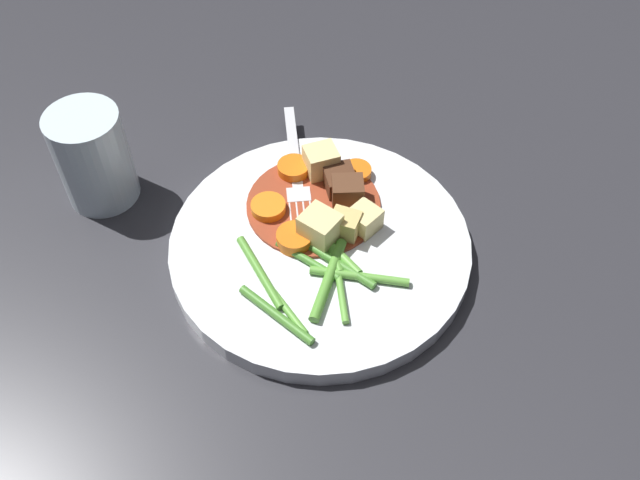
{
  "coord_description": "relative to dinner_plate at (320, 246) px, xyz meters",
  "views": [
    {
      "loc": [
        -0.38,
        -0.08,
        0.49
      ],
      "look_at": [
        0.0,
        0.0,
        0.02
      ],
      "focal_mm": 39.14,
      "sensor_mm": 36.0,
      "label": 1
    }
  ],
  "objects": [
    {
      "name": "ground_plane",
      "position": [
        0.0,
        0.0,
        -0.01
      ],
      "size": [
        3.0,
        3.0,
        0.0
      ],
      "primitive_type": "plane",
      "color": "#2D2D33"
    },
    {
      "name": "dinner_plate",
      "position": [
        0.0,
        0.0,
        0.0
      ],
      "size": [
        0.27,
        0.27,
        0.02
      ],
      "primitive_type": "cylinder",
      "color": "white",
      "rests_on": "ground_plane"
    },
    {
      "name": "stew_sauce",
      "position": [
        0.04,
        0.01,
        0.01
      ],
      "size": [
        0.12,
        0.12,
        0.0
      ],
      "primitive_type": "cylinder",
      "color": "#93381E",
      "rests_on": "dinner_plate"
    },
    {
      "name": "carrot_slice_0",
      "position": [
        -0.01,
        0.02,
        0.01
      ],
      "size": [
        0.04,
        0.04,
        0.01
      ],
      "primitive_type": "cylinder",
      "rotation": [
        0.0,
        0.0,
        5.25
      ],
      "color": "orange",
      "rests_on": "dinner_plate"
    },
    {
      "name": "carrot_slice_1",
      "position": [
        0.08,
        -0.02,
        0.01
      ],
      "size": [
        0.03,
        0.03,
        0.01
      ],
      "primitive_type": "cylinder",
      "rotation": [
        0.0,
        0.0,
        1.6
      ],
      "color": "orange",
      "rests_on": "dinner_plate"
    },
    {
      "name": "carrot_slice_2",
      "position": [
        0.02,
        0.05,
        0.01
      ],
      "size": [
        0.04,
        0.04,
        0.01
      ],
      "primitive_type": "cylinder",
      "rotation": [
        0.0,
        0.0,
        3.82
      ],
      "color": "orange",
      "rests_on": "dinner_plate"
    },
    {
      "name": "carrot_slice_3",
      "position": [
        0.08,
        0.04,
        0.01
      ],
      "size": [
        0.04,
        0.04,
        0.01
      ],
      "primitive_type": "cylinder",
      "rotation": [
        0.0,
        0.0,
        1.35
      ],
      "color": "orange",
      "rests_on": "dinner_plate"
    },
    {
      "name": "potato_chunk_0",
      "position": [
        0.02,
        -0.04,
        0.02
      ],
      "size": [
        0.03,
        0.03,
        0.02
      ],
      "primitive_type": "cube",
      "rotation": [
        0.0,
        0.0,
        2.59
      ],
      "color": "#EAD68C",
      "rests_on": "dinner_plate"
    },
    {
      "name": "potato_chunk_1",
      "position": [
        0.0,
        -0.0,
        0.02
      ],
      "size": [
        0.04,
        0.04,
        0.03
      ],
      "primitive_type": "cube",
      "rotation": [
        0.0,
        0.0,
        1.13
      ],
      "color": "#EAD68C",
      "rests_on": "dinner_plate"
    },
    {
      "name": "potato_chunk_2",
      "position": [
        0.08,
        0.02,
        0.02
      ],
      "size": [
        0.04,
        0.04,
        0.03
      ],
      "primitive_type": "cube",
      "rotation": [
        0.0,
        0.0,
        2.12
      ],
      "color": "#EAD68C",
      "rests_on": "dinner_plate"
    },
    {
      "name": "potato_chunk_3",
      "position": [
        0.01,
        -0.02,
        0.02
      ],
      "size": [
        0.03,
        0.03,
        0.02
      ],
      "primitive_type": "cube",
      "rotation": [
        0.0,
        0.0,
        2.98
      ],
      "color": "#DBBC6B",
      "rests_on": "dinner_plate"
    },
    {
      "name": "meat_chunk_0",
      "position": [
        0.06,
        -0.01,
        0.02
      ],
      "size": [
        0.04,
        0.04,
        0.02
      ],
      "primitive_type": "cube",
      "rotation": [
        0.0,
        0.0,
        2.0
      ],
      "color": "#4C2B19",
      "rests_on": "dinner_plate"
    },
    {
      "name": "meat_chunk_1",
      "position": [
        0.05,
        -0.02,
        0.02
      ],
      "size": [
        0.03,
        0.03,
        0.03
      ],
      "primitive_type": "cube",
      "rotation": [
        0.0,
        0.0,
        3.39
      ],
      "color": "#56331E",
      "rests_on": "dinner_plate"
    },
    {
      "name": "green_bean_0",
      "position": [
        -0.01,
        -0.01,
        0.01
      ],
      "size": [
        0.05,
        0.06,
        0.01
      ],
      "primitive_type": "cylinder",
      "rotation": [
        0.0,
        1.57,
        0.86
      ],
      "color": "#66AD42",
      "rests_on": "dinner_plate"
    },
    {
      "name": "green_bean_1",
      "position": [
        -0.05,
        -0.03,
        0.01
      ],
      "size": [
        0.06,
        0.02,
        0.01
      ],
      "primitive_type": "cylinder",
      "rotation": [
        0.0,
        1.57,
        0.31
      ],
      "color": "#66AD42",
      "rests_on": "dinner_plate"
    },
    {
      "name": "green_bean_2",
      "position": [
        -0.03,
        -0.02,
        0.01
      ],
      "size": [
        0.04,
        0.06,
        0.01
      ],
      "primitive_type": "cylinder",
      "rotation": [
        0.0,
        1.57,
        1.1
      ],
      "color": "#4C8E33",
      "rests_on": "dinner_plate"
    },
    {
      "name": "green_bean_3",
      "position": [
        -0.03,
        -0.04,
        0.01
      ],
      "size": [
        0.01,
        0.08,
        0.01
      ],
      "primitive_type": "cylinder",
      "rotation": [
        0.0,
        1.57,
        1.61
      ],
      "color": "#66AD42",
      "rests_on": "dinner_plate"
    },
    {
      "name": "green_bean_4",
      "position": [
        -0.08,
        0.01,
        0.01
      ],
      "size": [
        0.05,
        0.05,
        0.01
      ],
      "primitive_type": "cylinder",
      "rotation": [
        0.0,
        1.57,
        0.79
      ],
      "color": "#66AD42",
      "rests_on": "dinner_plate"
    },
    {
      "name": "green_bean_5",
      "position": [
        -0.03,
        0.01,
        0.01
      ],
      "size": [
        0.03,
        0.06,
        0.01
      ],
      "primitive_type": "cylinder",
      "rotation": [
        0.0,
        1.57,
        1.14
      ],
      "color": "#4C8E33",
      "rests_on": "dinner_plate"
    },
    {
      "name": "green_bean_6",
      "position": [
        -0.04,
        -0.02,
        0.01
      ],
      "size": [
        0.08,
        0.02,
        0.01
      ],
      "primitive_type": "cylinder",
      "rotation": [
        0.0,
        1.57,
        -0.09
      ],
      "color": "#599E38",
      "rests_on": "dinner_plate"
    },
    {
      "name": "green_bean_7",
      "position": [
        -0.05,
        0.04,
        0.01
      ],
      "size": [
        0.07,
        0.06,
        0.01
      ],
      "primitive_type": "cylinder",
      "rotation": [
        0.0,
        1.57,
        0.69
      ],
      "color": "#599E38",
      "rests_on": "dinner_plate"
    },
    {
      "name": "green_bean_8",
      "position": [
        -0.09,
        0.02,
        0.01
      ],
      "size": [
        0.04,
        0.07,
        0.01
      ],
      "primitive_type": "cylinder",
      "rotation": [
        0.0,
        1.57,
        1.06
      ],
      "color": "#4C8E33",
      "rests_on": "dinner_plate"
    },
    {
      "name": "green_bean_9",
      "position": [
        -0.01,
        -0.01,
        0.01
      ],
      "size": [
        0.05,
        0.03,
        0.01
      ],
      "primitive_type": "cylinder",
      "rotation": [
        0.0,
        1.57,
        0.48
      ],
      "color": "#599E38",
      "rests_on": "dinner_plate"
    },
    {
      "name": "fork",
      "position": [
        0.08,
        0.04,
        0.01
      ],
      "size": [
        0.17,
        0.07,
        0.0
      ],
      "color": "silver",
      "rests_on": "dinner_plate"
    },
    {
      "name": "water_glass",
      "position": [
        0.03,
        0.22,
        0.04
      ],
      "size": [
        0.07,
        0.07,
        0.1
      ],
      "primitive_type": "cylinder",
      "color": "silver",
      "rests_on": "ground_plane"
    }
  ]
}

